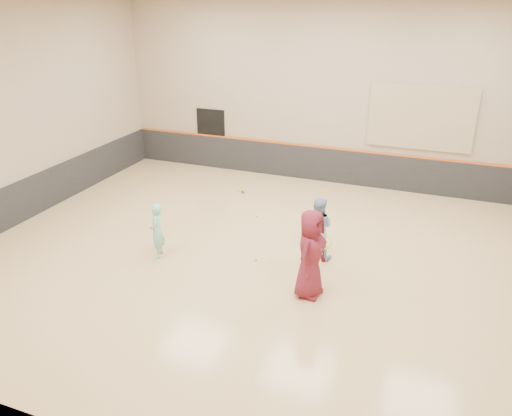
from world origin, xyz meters
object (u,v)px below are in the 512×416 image
at_px(spare_racket, 241,189).
at_px(instructor, 318,228).
at_px(young_man, 311,254).
at_px(girl, 157,231).

bearing_deg(spare_racket, instructor, -45.77).
relative_size(young_man, spare_racket, 2.84).
bearing_deg(instructor, spare_racket, -51.18).
bearing_deg(girl, instructor, 89.86).
bearing_deg(girl, young_man, 65.10).
height_order(girl, spare_racket, girl).
bearing_deg(instructor, girl, 14.66).
bearing_deg(girl, spare_racket, 157.71).
xyz_separation_m(girl, spare_racket, (0.18, 4.96, -0.66)).
relative_size(girl, instructor, 0.88).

